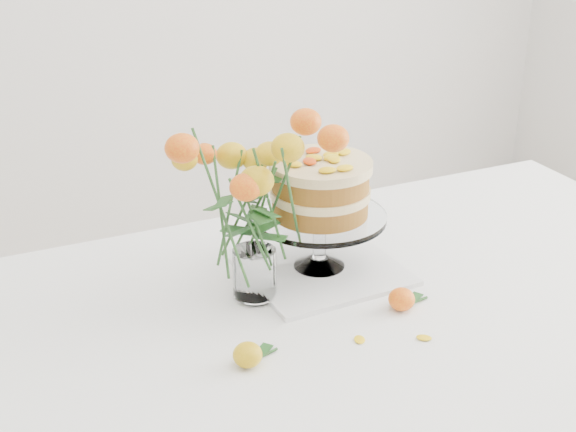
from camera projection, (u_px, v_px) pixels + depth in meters
name	position (u px, v px, depth m)	size (l,w,h in m)	color
table	(388.00, 336.00, 1.49)	(1.43, 0.93, 0.76)	tan
napkin	(319.00, 268.00, 1.55)	(0.29, 0.29, 0.01)	white
cake_stand	(320.00, 194.00, 1.48)	(0.25, 0.25, 0.23)	white
rose_vase	(253.00, 181.00, 1.36)	(0.26, 0.26, 0.39)	white
loose_rose_near	(248.00, 355.00, 1.25)	(0.08, 0.05, 0.04)	gold
loose_rose_far	(402.00, 299.00, 1.41)	(0.09, 0.05, 0.04)	red
stray_petal_a	(360.00, 340.00, 1.32)	(0.03, 0.02, 0.00)	yellow
stray_petal_b	(424.00, 338.00, 1.33)	(0.03, 0.02, 0.00)	yellow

